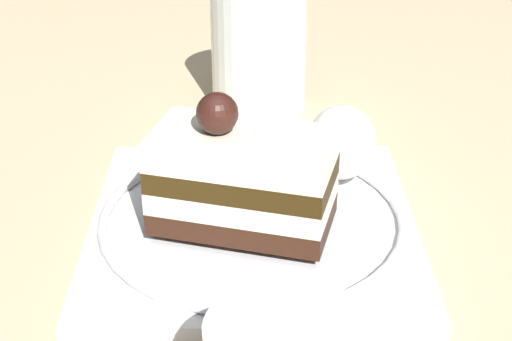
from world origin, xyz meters
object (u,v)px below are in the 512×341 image
at_px(whipped_cream_dollop, 341,143).
at_px(drink_glass_near, 259,55).
at_px(dessert_plate, 256,224).
at_px(cake_slice, 242,178).
at_px(fork, 198,148).

bearing_deg(whipped_cream_dollop, drink_glass_near, -173.64).
bearing_deg(dessert_plate, whipped_cream_dollop, 116.99).
bearing_deg(cake_slice, drink_glass_near, 164.77).
relative_size(dessert_plate, fork, 2.08).
distance_m(cake_slice, drink_glass_near, 0.22).
relative_size(dessert_plate, whipped_cream_dollop, 4.78).
bearing_deg(fork, drink_glass_near, 147.96).
bearing_deg(drink_glass_near, whipped_cream_dollop, 6.36).
bearing_deg(whipped_cream_dollop, cake_slice, -60.75).
relative_size(whipped_cream_dollop, drink_glass_near, 0.49).
distance_m(dessert_plate, whipped_cream_dollop, 0.08).
bearing_deg(fork, whipped_cream_dollop, 57.80).
xyz_separation_m(fork, drink_glass_near, (-0.11, 0.07, 0.03)).
bearing_deg(dessert_plate, cake_slice, -48.77).
distance_m(dessert_plate, fork, 0.09).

